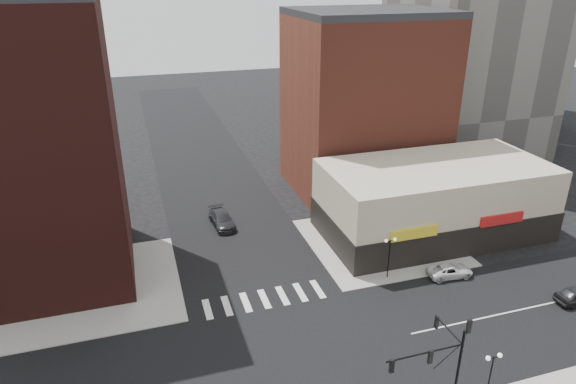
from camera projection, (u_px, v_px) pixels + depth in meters
name	position (u px, v px, depth m)	size (l,w,h in m)	color
ground	(294.00, 360.00, 38.73)	(240.00, 240.00, 0.00)	black
road_ew	(294.00, 360.00, 38.73)	(200.00, 14.00, 0.02)	black
road_ns	(294.00, 360.00, 38.73)	(14.00, 200.00, 0.02)	black
sidewalk_nw	(96.00, 288.00, 47.41)	(15.00, 15.00, 0.12)	gray
sidewalk_ne	(380.00, 242.00, 55.38)	(15.00, 15.00, 0.12)	gray
building_nw	(22.00, 152.00, 44.70)	(16.00, 15.00, 25.00)	#371411
building_ne_midrise	(364.00, 107.00, 65.37)	(18.00, 15.00, 22.00)	brown
building_ne_row	(433.00, 205.00, 56.31)	(24.20, 12.20, 8.00)	#BEAD97
traffic_signal	(443.00, 357.00, 31.89)	(5.59, 3.09, 7.77)	black
street_lamp_se_a	(492.00, 367.00, 33.45)	(1.22, 0.32, 4.16)	black
street_lamp_ne	(390.00, 248.00, 47.72)	(1.22, 0.32, 4.16)	black
white_suv	(450.00, 271.00, 49.07)	(2.02, 4.38, 1.22)	silver
dark_sedan_north	(222.00, 219.00, 58.72)	(2.20, 5.40, 1.57)	black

